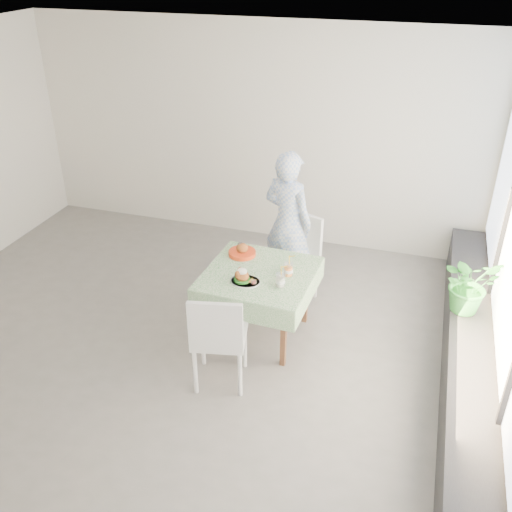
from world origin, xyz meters
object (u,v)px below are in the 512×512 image
(cafe_table, at_px, (259,297))
(diner, at_px, (288,223))
(potted_plant, at_px, (470,284))
(chair_near, at_px, (220,354))
(juice_cup_orange, at_px, (288,270))
(chair_far, at_px, (292,274))
(main_dish, at_px, (244,278))

(cafe_table, bearing_deg, diner, 88.13)
(diner, relative_size, potted_plant, 2.92)
(chair_near, xyz_separation_m, diner, (0.16, 1.75, 0.53))
(cafe_table, relative_size, chair_near, 1.10)
(diner, xyz_separation_m, juice_cup_orange, (0.25, -0.93, -0.03))
(chair_far, relative_size, juice_cup_orange, 3.73)
(diner, bearing_deg, juice_cup_orange, 125.49)
(potted_plant, bearing_deg, main_dish, -165.16)
(diner, distance_m, potted_plant, 2.02)
(cafe_table, height_order, potted_plant, potted_plant)
(cafe_table, xyz_separation_m, juice_cup_orange, (0.28, 0.03, 0.34))
(chair_far, bearing_deg, juice_cup_orange, -79.67)
(diner, height_order, main_dish, diner)
(main_dish, relative_size, potted_plant, 0.51)
(chair_near, relative_size, main_dish, 3.43)
(chair_far, height_order, chair_near, chair_near)
(chair_near, bearing_deg, potted_plant, 28.17)
(chair_far, height_order, potted_plant, potted_plant)
(cafe_table, distance_m, chair_far, 0.81)
(cafe_table, xyz_separation_m, main_dish, (-0.09, -0.21, 0.33))
(diner, distance_m, main_dish, 1.19)
(chair_near, distance_m, main_dish, 0.75)
(chair_near, xyz_separation_m, potted_plant, (2.08, 1.11, 0.48))
(cafe_table, bearing_deg, potted_plant, 9.52)
(diner, height_order, juice_cup_orange, diner)
(cafe_table, height_order, main_dish, main_dish)
(diner, xyz_separation_m, potted_plant, (1.92, -0.64, -0.05))
(diner, bearing_deg, main_dish, 104.56)
(cafe_table, relative_size, chair_far, 1.10)
(chair_near, height_order, potted_plant, potted_plant)
(chair_near, relative_size, juice_cup_orange, 3.74)
(potted_plant, bearing_deg, juice_cup_orange, -170.04)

